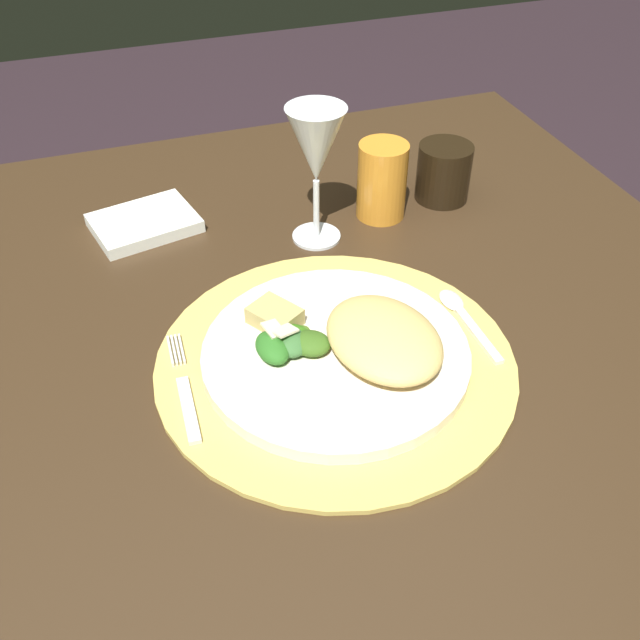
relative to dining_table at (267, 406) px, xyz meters
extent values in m
plane|color=black|center=(0.00, 0.00, -0.58)|extent=(6.00, 6.00, 0.00)
cube|color=#372616|center=(0.00, 0.00, 0.11)|extent=(1.14, 0.99, 0.03)
cylinder|color=#3A2215|center=(0.49, 0.42, -0.24)|extent=(0.07, 0.07, 0.68)
cylinder|color=#D2B657|center=(0.06, -0.08, 0.13)|extent=(0.38, 0.38, 0.01)
cylinder|color=silver|center=(0.06, -0.08, 0.14)|extent=(0.28, 0.28, 0.01)
ellipsoid|color=#DDBB69|center=(0.10, -0.10, 0.17)|extent=(0.13, 0.16, 0.04)
ellipsoid|color=#357217|center=(0.02, -0.06, 0.16)|extent=(0.04, 0.05, 0.02)
ellipsoid|color=#366630|center=(0.01, -0.07, 0.16)|extent=(0.04, 0.05, 0.02)
ellipsoid|color=#2A6820|center=(-0.01, -0.07, 0.16)|extent=(0.04, 0.05, 0.02)
ellipsoid|color=#4F7823|center=(0.02, -0.07, 0.16)|extent=(0.06, 0.06, 0.02)
ellipsoid|color=#375E1B|center=(0.03, -0.08, 0.16)|extent=(0.05, 0.05, 0.02)
cube|color=beige|center=(0.01, -0.06, 0.17)|extent=(0.03, 0.03, 0.01)
cube|color=beige|center=(0.00, -0.06, 0.17)|extent=(0.02, 0.03, 0.01)
cube|color=tan|center=(0.01, -0.02, 0.16)|extent=(0.06, 0.06, 0.02)
cube|color=silver|center=(-0.10, -0.10, 0.14)|extent=(0.02, 0.09, 0.00)
cube|color=silver|center=(-0.10, -0.02, 0.14)|extent=(0.00, 0.05, 0.00)
cube|color=silver|center=(-0.10, -0.02, 0.14)|extent=(0.00, 0.05, 0.00)
cube|color=silver|center=(-0.10, -0.02, 0.14)|extent=(0.00, 0.05, 0.00)
cube|color=silver|center=(-0.09, -0.02, 0.14)|extent=(0.00, 0.05, 0.00)
cube|color=silver|center=(0.22, -0.10, 0.14)|extent=(0.01, 0.09, 0.00)
ellipsoid|color=silver|center=(0.22, -0.03, 0.14)|extent=(0.02, 0.04, 0.01)
cube|color=white|center=(-0.09, 0.24, 0.14)|extent=(0.15, 0.12, 0.02)
cylinder|color=silver|center=(0.12, 0.15, 0.13)|extent=(0.06, 0.06, 0.00)
cylinder|color=silver|center=(0.12, 0.15, 0.17)|extent=(0.01, 0.01, 0.08)
cone|color=silver|center=(0.12, 0.15, 0.26)|extent=(0.07, 0.07, 0.09)
cylinder|color=orange|center=(0.22, 0.18, 0.18)|extent=(0.07, 0.07, 0.10)
cylinder|color=black|center=(0.31, 0.19, 0.17)|extent=(0.07, 0.07, 0.08)
camera|label=1|loc=(-0.14, -0.60, 0.65)|focal=40.56mm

